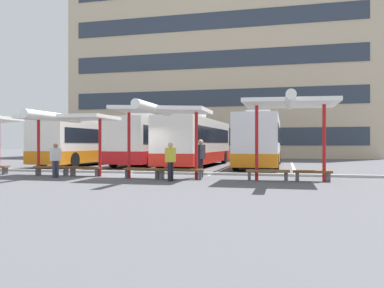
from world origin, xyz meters
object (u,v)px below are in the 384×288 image
bench_3 (85,169)px  bench_5 (181,171)px  coach_bus_3 (260,142)px  bench_2 (52,168)px  bench_7 (313,173)px  waiting_passenger_0 (56,158)px  bench_6 (267,172)px  waiting_passenger_1 (171,159)px  coach_bus_1 (149,142)px  waiting_shelter_3 (290,105)px  coach_bus_0 (91,143)px  coach_bus_2 (196,142)px  waiting_shelter_2 (160,111)px  waiting_passenger_2 (201,155)px  bench_4 (143,171)px  waiting_shelter_1 (66,119)px

bench_3 → bench_5: 4.86m
coach_bus_3 → bench_2: coach_bus_3 is taller
bench_3 → bench_7: (10.28, -0.23, -0.00)m
bench_5 → waiting_passenger_0: (-5.75, -0.50, 0.54)m
bench_6 → bench_7: (1.80, -0.01, -0.01)m
waiting_passenger_1 → bench_3: bearing=163.0°
coach_bus_1 → waiting_passenger_0: 11.30m
waiting_shelter_3 → bench_3: bearing=176.5°
coach_bus_0 → bench_2: 10.28m
coach_bus_3 → coach_bus_0: bearing=178.8°
coach_bus_2 → waiting_shelter_3: size_ratio=2.38×
waiting_shelter_2 → coach_bus_0: bearing=130.1°
bench_3 → waiting_shelter_3: (9.38, -0.57, 2.78)m
waiting_passenger_0 → bench_7: bearing=4.0°
bench_6 → waiting_passenger_2: waiting_passenger_2 is taller
bench_2 → waiting_passenger_2: 7.32m
waiting_passenger_1 → bench_7: bearing=11.9°
waiting_passenger_1 → coach_bus_2: bearing=97.2°
bench_7 → waiting_passenger_1: waiting_passenger_1 is taller
coach_bus_0 → bench_4: bearing=-52.2°
bench_6 → waiting_passenger_1: waiting_passenger_1 is taller
coach_bus_2 → bench_7: (7.01, -9.58, -1.30)m
coach_bus_1 → bench_4: (3.54, -10.67, -1.33)m
waiting_shelter_2 → waiting_shelter_3: bearing=1.0°
waiting_shelter_2 → bench_7: bearing=4.0°
waiting_passenger_0 → coach_bus_1: bearing=87.9°
coach_bus_2 → waiting_passenger_1: bearing=-82.8°
coach_bus_0 → bench_5: 14.21m
bench_5 → waiting_passenger_2: size_ratio=1.15×
coach_bus_1 → bench_2: bearing=-97.2°
coach_bus_2 → bench_5: coach_bus_2 is taller
bench_3 → waiting_shelter_2: size_ratio=0.35×
bench_4 → waiting_shelter_3: waiting_shelter_3 is taller
bench_3 → bench_7: same height
waiting_passenger_2 → coach_bus_1: bearing=121.6°
coach_bus_1 → waiting_passenger_2: size_ratio=5.99×
coach_bus_0 → bench_5: (9.70, -10.30, -1.25)m
waiting_shelter_1 → waiting_shelter_3: bearing=-2.0°
bench_2 → waiting_shelter_1: bearing=-16.9°
bench_6 → bench_5: bearing=-175.5°
bench_4 → coach_bus_3: bearing=65.3°
bench_2 → waiting_passenger_2: bearing=3.6°
waiting_shelter_2 → waiting_shelter_3: (5.45, 0.10, 0.18)m
coach_bus_3 → bench_3: (-7.60, -9.53, -1.34)m
bench_6 → waiting_passenger_0: waiting_passenger_0 is taller
bench_6 → bench_4: bearing=-178.0°
coach_bus_2 → waiting_shelter_1: bearing=-113.6°
waiting_passenger_1 → waiting_shelter_2: bearing=132.7°
bench_3 → waiting_passenger_1: bearing=-17.0°
bench_7 → coach_bus_1: bearing=135.8°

